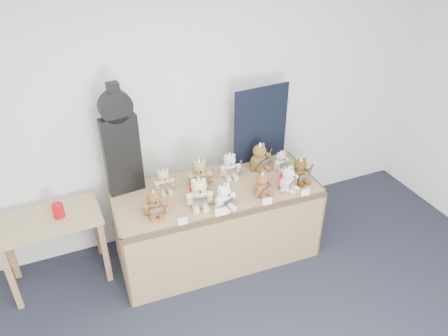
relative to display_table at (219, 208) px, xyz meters
name	(u,v)px	position (x,y,z in m)	size (l,w,h in m)	color
room_shell	(182,92)	(-0.10, 0.65, 0.92)	(6.00, 6.00, 6.00)	silver
display_table	(219,208)	(0.00, 0.00, 0.00)	(1.92, 0.86, 0.78)	#94744B
side_table	(51,229)	(-1.46, 0.33, -0.02)	(0.88, 0.50, 0.72)	#967950
guitar_case	(121,142)	(-0.75, 0.38, 0.67)	(0.32, 0.12, 1.04)	black
navy_board	(261,125)	(0.61, 0.41, 0.56)	(0.58, 0.02, 0.78)	black
red_cup	(58,211)	(-1.36, 0.31, 0.16)	(0.10, 0.10, 0.13)	#AC0B0E
teddy_front_far_left	(155,204)	(-0.61, -0.07, 0.28)	(0.22, 0.18, 0.27)	brown
teddy_front_left	(199,193)	(-0.22, -0.09, 0.29)	(0.26, 0.24, 0.32)	beige
teddy_front_centre	(224,197)	(-0.03, -0.20, 0.27)	(0.22, 0.20, 0.27)	white
teddy_front_right	(263,185)	(0.35, -0.17, 0.27)	(0.22, 0.21, 0.26)	brown
teddy_front_far_right	(288,179)	(0.60, -0.18, 0.27)	(0.22, 0.21, 0.27)	silver
teddy_front_end	(300,171)	(0.77, -0.11, 0.28)	(0.23, 0.19, 0.28)	#533A1C
teddy_back_left	(164,181)	(-0.44, 0.24, 0.27)	(0.21, 0.17, 0.26)	#BAB088
teddy_back_centre_left	(199,174)	(-0.11, 0.20, 0.29)	(0.26, 0.22, 0.31)	#A48652
teddy_back_centre_right	(230,166)	(0.20, 0.23, 0.28)	(0.22, 0.19, 0.27)	silver
teddy_back_right	(260,158)	(0.52, 0.24, 0.29)	(0.26, 0.24, 0.31)	brown
teddy_back_end	(281,161)	(0.71, 0.15, 0.26)	(0.18, 0.16, 0.22)	silver
entry_card_a	(183,221)	(-0.44, -0.28, 0.20)	(0.08, 0.00, 0.06)	white
entry_card_b	(221,212)	(-0.11, -0.29, 0.21)	(0.10, 0.00, 0.07)	white
entry_card_c	(267,201)	(0.32, -0.31, 0.20)	(0.09, 0.00, 0.07)	white
entry_card_d	(305,193)	(0.70, -0.33, 0.20)	(0.09, 0.00, 0.06)	white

